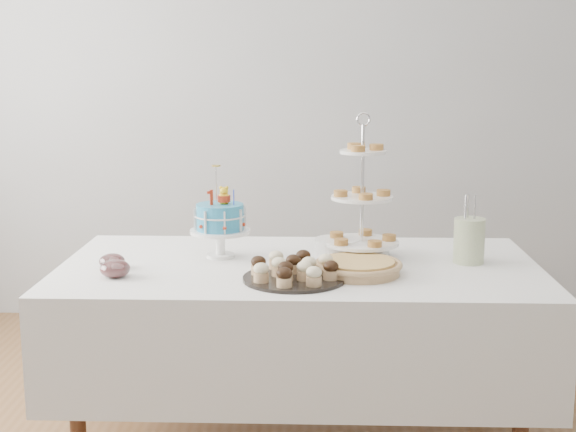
{
  "coord_description": "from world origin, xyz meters",
  "views": [
    {
      "loc": [
        0.06,
        -2.83,
        1.57
      ],
      "look_at": [
        -0.05,
        0.3,
        0.97
      ],
      "focal_mm": 50.0,
      "sensor_mm": 36.0,
      "label": 1
    }
  ],
  "objects_px": {
    "pastry_plate": "(364,250)",
    "jam_bowl_a": "(115,269)",
    "utensil_pitcher": "(469,239)",
    "plate_stack": "(337,248)",
    "table": "(299,318)",
    "pie": "(358,266)",
    "birthday_cake": "(220,233)",
    "cupcake_tray": "(294,269)",
    "jam_bowl_b": "(112,261)",
    "tiered_stand": "(362,198)"
  },
  "relations": [
    {
      "from": "pastry_plate",
      "to": "jam_bowl_a",
      "type": "relative_size",
      "value": 1.9
    },
    {
      "from": "utensil_pitcher",
      "to": "plate_stack",
      "type": "bearing_deg",
      "value": 147.14
    },
    {
      "from": "table",
      "to": "pie",
      "type": "height_order",
      "value": "pie"
    },
    {
      "from": "table",
      "to": "birthday_cake",
      "type": "relative_size",
      "value": 5.0
    },
    {
      "from": "table",
      "to": "pastry_plate",
      "type": "relative_size",
      "value": 8.8
    },
    {
      "from": "cupcake_tray",
      "to": "plate_stack",
      "type": "distance_m",
      "value": 0.42
    },
    {
      "from": "jam_bowl_a",
      "to": "jam_bowl_b",
      "type": "height_order",
      "value": "jam_bowl_a"
    },
    {
      "from": "pie",
      "to": "tiered_stand",
      "type": "bearing_deg",
      "value": 84.27
    },
    {
      "from": "pie",
      "to": "jam_bowl_b",
      "type": "relative_size",
      "value": 3.35
    },
    {
      "from": "birthday_cake",
      "to": "pastry_plate",
      "type": "bearing_deg",
      "value": -8.13
    },
    {
      "from": "jam_bowl_b",
      "to": "cupcake_tray",
      "type": "bearing_deg",
      "value": -11.51
    },
    {
      "from": "birthday_cake",
      "to": "jam_bowl_b",
      "type": "height_order",
      "value": "birthday_cake"
    },
    {
      "from": "jam_bowl_a",
      "to": "tiered_stand",
      "type": "bearing_deg",
      "value": 19.39
    },
    {
      "from": "tiered_stand",
      "to": "birthday_cake",
      "type": "bearing_deg",
      "value": -179.48
    },
    {
      "from": "cupcake_tray",
      "to": "plate_stack",
      "type": "xyz_separation_m",
      "value": [
        0.17,
        0.38,
        -0.01
      ]
    },
    {
      "from": "pastry_plate",
      "to": "utensil_pitcher",
      "type": "distance_m",
      "value": 0.45
    },
    {
      "from": "tiered_stand",
      "to": "jam_bowl_b",
      "type": "relative_size",
      "value": 5.95
    },
    {
      "from": "birthday_cake",
      "to": "cupcake_tray",
      "type": "bearing_deg",
      "value": -64.5
    },
    {
      "from": "birthday_cake",
      "to": "tiered_stand",
      "type": "xyz_separation_m",
      "value": [
        0.58,
        0.01,
        0.15
      ]
    },
    {
      "from": "table",
      "to": "cupcake_tray",
      "type": "height_order",
      "value": "cupcake_tray"
    },
    {
      "from": "birthday_cake",
      "to": "utensil_pitcher",
      "type": "distance_m",
      "value": 1.02
    },
    {
      "from": "pastry_plate",
      "to": "utensil_pitcher",
      "type": "relative_size",
      "value": 0.78
    },
    {
      "from": "plate_stack",
      "to": "utensil_pitcher",
      "type": "height_order",
      "value": "utensil_pitcher"
    },
    {
      "from": "cupcake_tray",
      "to": "jam_bowl_b",
      "type": "xyz_separation_m",
      "value": [
        -0.72,
        0.15,
        -0.01
      ]
    },
    {
      "from": "birthday_cake",
      "to": "pie",
      "type": "xyz_separation_m",
      "value": [
        0.56,
        -0.25,
        -0.07
      ]
    },
    {
      "from": "plate_stack",
      "to": "jam_bowl_a",
      "type": "distance_m",
      "value": 0.92
    },
    {
      "from": "tiered_stand",
      "to": "plate_stack",
      "type": "height_order",
      "value": "tiered_stand"
    },
    {
      "from": "table",
      "to": "pastry_plate",
      "type": "xyz_separation_m",
      "value": [
        0.27,
        0.2,
        0.24
      ]
    },
    {
      "from": "table",
      "to": "plate_stack",
      "type": "distance_m",
      "value": 0.34
    },
    {
      "from": "birthday_cake",
      "to": "utensil_pitcher",
      "type": "height_order",
      "value": "birthday_cake"
    },
    {
      "from": "birthday_cake",
      "to": "jam_bowl_b",
      "type": "bearing_deg",
      "value": -170.71
    },
    {
      "from": "tiered_stand",
      "to": "jam_bowl_b",
      "type": "bearing_deg",
      "value": -168.32
    },
    {
      "from": "pie",
      "to": "pastry_plate",
      "type": "bearing_deg",
      "value": 83.06
    },
    {
      "from": "table",
      "to": "pie",
      "type": "relative_size",
      "value": 5.67
    },
    {
      "from": "birthday_cake",
      "to": "pie",
      "type": "bearing_deg",
      "value": -41.15
    },
    {
      "from": "birthday_cake",
      "to": "utensil_pitcher",
      "type": "bearing_deg",
      "value": -20.09
    },
    {
      "from": "table",
      "to": "utensil_pitcher",
      "type": "xyz_separation_m",
      "value": [
        0.68,
        0.05,
        0.33
      ]
    },
    {
      "from": "utensil_pitcher",
      "to": "birthday_cake",
      "type": "bearing_deg",
      "value": 153.67
    },
    {
      "from": "tiered_stand",
      "to": "plate_stack",
      "type": "relative_size",
      "value": 3.15
    },
    {
      "from": "table",
      "to": "pie",
      "type": "bearing_deg",
      "value": -33.0
    },
    {
      "from": "table",
      "to": "tiered_stand",
      "type": "relative_size",
      "value": 3.19
    },
    {
      "from": "birthday_cake",
      "to": "pie",
      "type": "relative_size",
      "value": 1.13
    },
    {
      "from": "cupcake_tray",
      "to": "jam_bowl_b",
      "type": "distance_m",
      "value": 0.74
    },
    {
      "from": "cupcake_tray",
      "to": "jam_bowl_a",
      "type": "relative_size",
      "value": 3.36
    },
    {
      "from": "table",
      "to": "plate_stack",
      "type": "bearing_deg",
      "value": 41.33
    },
    {
      "from": "birthday_cake",
      "to": "cupcake_tray",
      "type": "distance_m",
      "value": 0.47
    },
    {
      "from": "utensil_pitcher",
      "to": "jam_bowl_b",
      "type": "bearing_deg",
      "value": 162.6
    },
    {
      "from": "birthday_cake",
      "to": "jam_bowl_b",
      "type": "relative_size",
      "value": 3.79
    },
    {
      "from": "cupcake_tray",
      "to": "jam_bowl_a",
      "type": "bearing_deg",
      "value": 178.44
    },
    {
      "from": "birthday_cake",
      "to": "jam_bowl_b",
      "type": "distance_m",
      "value": 0.46
    }
  ]
}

